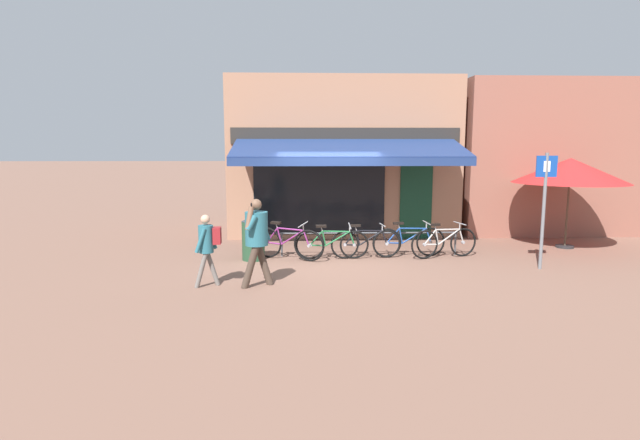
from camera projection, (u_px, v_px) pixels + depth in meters
name	position (u px, v px, depth m)	size (l,w,h in m)	color
ground_plane	(331.00, 261.00, 11.33)	(160.00, 160.00, 0.00)	brown
shop_front	(341.00, 157.00, 15.17)	(6.60, 4.94, 4.54)	#9E7056
neighbour_building	(567.00, 157.00, 15.95)	(7.55, 4.00, 4.50)	#8E5647
bike_rack_rail	(369.00, 236.00, 11.84)	(4.25, 0.04, 0.57)	#47494F
bicycle_purple	(287.00, 243.00, 11.42)	(1.70, 0.87, 0.90)	black
bicycle_green	(332.00, 244.00, 11.48)	(1.69, 0.52, 0.83)	black
bicycle_black	(366.00, 243.00, 11.59)	(1.65, 0.52, 0.80)	black
bicycle_blue	(409.00, 241.00, 11.73)	(1.75, 0.52, 0.84)	black
bicycle_silver	(444.00, 242.00, 11.64)	(1.65, 0.58, 0.82)	black
pedestrian_adult	(257.00, 234.00, 9.16)	(0.59, 0.69, 1.66)	#47382D
pedestrian_child	(208.00, 242.00, 9.17)	(0.51, 0.45, 1.36)	slate
litter_bin	(253.00, 238.00, 11.42)	(0.53, 0.53, 1.00)	#23472D
parking_sign	(544.00, 199.00, 10.40)	(0.44, 0.07, 2.46)	slate
cafe_parasol	(570.00, 171.00, 12.57)	(2.81, 2.81, 2.30)	#4C3D2D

